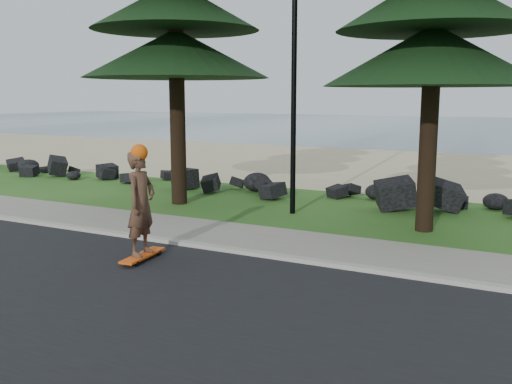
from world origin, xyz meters
TOP-DOWN VIEW (x-y plane):
  - ground at (0.00, 0.00)m, footprint 160.00×160.00m
  - road at (0.00, -4.50)m, footprint 160.00×7.00m
  - kerb at (0.00, -0.90)m, footprint 160.00×0.20m
  - sidewalk at (0.00, 0.20)m, footprint 160.00×2.00m
  - beach_sand at (0.00, 14.50)m, footprint 160.00×15.00m
  - ocean at (0.00, 51.00)m, footprint 160.00×58.00m
  - seawall_boulders at (0.00, 5.60)m, footprint 60.00×2.40m
  - lamp_post at (0.00, 3.20)m, footprint 0.25×0.14m
  - skateboarder at (-0.71, -2.17)m, footprint 0.54×1.20m

SIDE VIEW (x-z plane):
  - ground at x=0.00m, z-range 0.00..0.00m
  - seawall_boulders at x=0.00m, z-range -0.55..0.55m
  - ocean at x=0.00m, z-range 0.00..0.01m
  - beach_sand at x=0.00m, z-range 0.00..0.01m
  - road at x=0.00m, z-range 0.00..0.02m
  - sidewalk at x=0.00m, z-range 0.00..0.08m
  - kerb at x=0.00m, z-range 0.00..0.10m
  - skateboarder at x=-0.71m, z-range 0.01..2.20m
  - lamp_post at x=0.00m, z-range 0.06..8.20m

